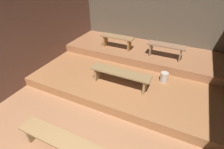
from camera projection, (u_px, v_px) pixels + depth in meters
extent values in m
cube|color=#986644|center=(120.00, 93.00, 4.64)|extent=(5.94, 6.29, 0.08)
cube|color=brown|center=(152.00, 16.00, 5.94)|extent=(5.94, 0.06, 2.75)
cube|color=brown|center=(38.00, 29.00, 4.78)|extent=(0.06, 6.29, 2.75)
cube|color=#966039|center=(132.00, 71.00, 5.25)|extent=(5.14, 3.64, 0.25)
cube|color=#955F3D|center=(142.00, 52.00, 5.83)|extent=(5.14, 1.73, 0.25)
cube|color=olive|center=(77.00, 146.00, 2.80)|extent=(2.38, 0.33, 0.04)
cube|color=olive|center=(33.00, 132.00, 3.30)|extent=(0.05, 0.27, 0.39)
cube|color=olive|center=(120.00, 72.00, 4.23)|extent=(1.57, 0.33, 0.04)
cube|color=olive|center=(97.00, 73.00, 4.58)|extent=(0.05, 0.27, 0.39)
cube|color=olive|center=(145.00, 86.00, 4.11)|extent=(0.05, 0.27, 0.39)
cube|color=olive|center=(117.00, 37.00, 5.59)|extent=(1.13, 0.33, 0.04)
cube|color=olive|center=(105.00, 41.00, 5.87)|extent=(0.05, 0.27, 0.39)
cube|color=olive|center=(129.00, 45.00, 5.55)|extent=(0.05, 0.27, 0.39)
cube|color=#845F44|center=(167.00, 45.00, 5.02)|extent=(1.13, 0.33, 0.04)
cube|color=#816145|center=(151.00, 49.00, 5.29)|extent=(0.05, 0.27, 0.39)
cube|color=#816145|center=(181.00, 55.00, 4.98)|extent=(0.05, 0.27, 0.39)
cylinder|color=#B2A899|center=(164.00, 77.00, 4.54)|extent=(0.20, 0.20, 0.27)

